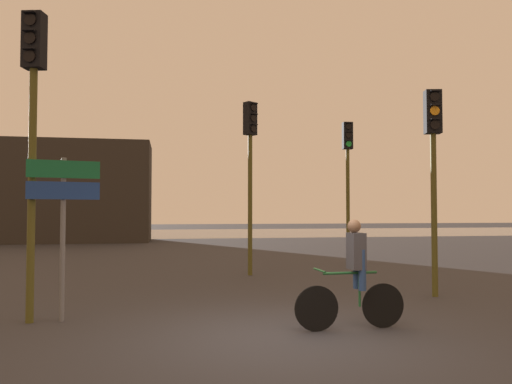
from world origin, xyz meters
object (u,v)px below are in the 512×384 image
object	(u,v)px
traffic_light_center	(250,155)
traffic_light_near_left	(33,108)
traffic_light_near_right	(433,152)
traffic_light_far_right	(348,166)
direction_sign_post	(63,208)
cyclist	(354,273)
distant_building	(23,192)

from	to	relation	value
traffic_light_center	traffic_light_near_left	world-z (taller)	traffic_light_near_left
traffic_light_near_right	traffic_light_near_left	size ratio (longest dim) A/B	0.86
traffic_light_far_right	direction_sign_post	size ratio (longest dim) A/B	1.81
traffic_light_near_right	traffic_light_far_right	distance (m)	6.40
traffic_light_near_right	cyclist	distance (m)	4.16
traffic_light_near_right	traffic_light_near_left	bearing A→B (deg)	20.52
distant_building	direction_sign_post	xyz separation A→B (m)	(6.38, -21.33, -1.03)
direction_sign_post	traffic_light_near_left	bearing A→B (deg)	-13.12
cyclist	distant_building	bearing A→B (deg)	22.79
traffic_light_near_left	traffic_light_far_right	bearing A→B (deg)	-122.96
traffic_light_near_right	cyclist	world-z (taller)	traffic_light_near_right
traffic_light_near_right	traffic_light_far_right	world-z (taller)	traffic_light_far_right
traffic_light_near_right	traffic_light_center	size ratio (longest dim) A/B	0.90
traffic_light_center	traffic_light_near_right	bearing A→B (deg)	95.25
distant_building	traffic_light_center	world-z (taller)	distant_building
traffic_light_near_right	distant_building	bearing A→B (deg)	-44.36
traffic_light_near_left	cyclist	bearing A→B (deg)	179.25
distant_building	traffic_light_near_left	size ratio (longest dim) A/B	2.84
direction_sign_post	traffic_light_near_right	bearing A→B (deg)	175.66
traffic_light_center	direction_sign_post	distance (m)	6.56
traffic_light_near_left	direction_sign_post	distance (m)	1.66
distant_building	traffic_light_center	size ratio (longest dim) A/B	2.94
direction_sign_post	cyclist	world-z (taller)	direction_sign_post
distant_building	traffic_light_far_right	bearing A→B (deg)	-44.88
direction_sign_post	traffic_light_far_right	bearing A→B (deg)	-148.54
distant_building	traffic_light_near_left	world-z (taller)	distant_building
traffic_light_far_right	direction_sign_post	xyz separation A→B (m)	(-7.54, -7.48, -1.47)
traffic_light_far_right	traffic_light_near_left	xyz separation A→B (m)	(-8.02, -7.48, 0.12)
traffic_light_near_left	cyclist	xyz separation A→B (m)	(4.85, -1.28, -2.57)
traffic_light_center	traffic_light_near_left	bearing A→B (deg)	16.47
traffic_light_center	cyclist	xyz separation A→B (m)	(0.52, -6.38, -2.45)
direction_sign_post	cyclist	bearing A→B (deg)	150.36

